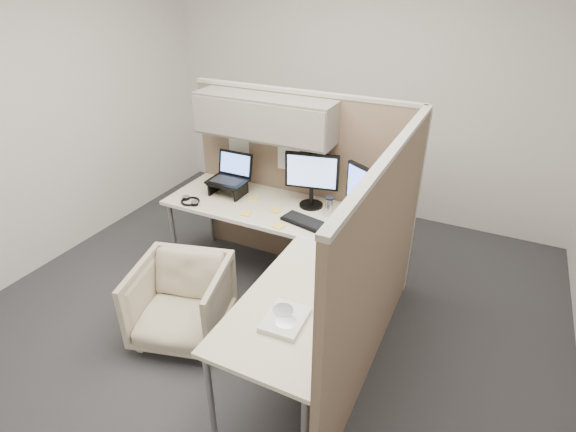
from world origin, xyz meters
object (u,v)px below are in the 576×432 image
at_px(desk, 284,243).
at_px(monitor_left, 312,176).
at_px(office_chair, 181,298).
at_px(keyboard, 310,224).

height_order(desk, monitor_left, monitor_left).
bearing_deg(office_chair, monitor_left, 47.17).
height_order(office_chair, monitor_left, monitor_left).
bearing_deg(office_chair, desk, 26.27).
xyz_separation_m(desk, keyboard, (0.10, 0.26, 0.05)).
xyz_separation_m(office_chair, keyboard, (0.69, 0.79, 0.40)).
bearing_deg(keyboard, desk, -98.38).
xyz_separation_m(office_chair, monitor_left, (0.57, 1.09, 0.67)).
height_order(desk, keyboard, keyboard).
distance_m(desk, office_chair, 0.86).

